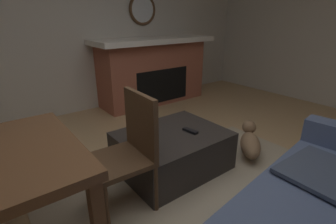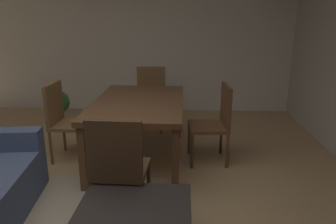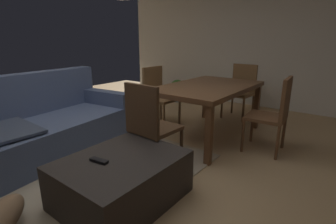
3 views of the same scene
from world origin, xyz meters
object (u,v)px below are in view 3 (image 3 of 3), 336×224
object	(u,v)px
dining_table	(208,90)
potted_plant	(177,89)
couch	(38,128)
dining_chair_west	(149,122)
ottoman_coffee_table	(122,179)
dining_chair_north	(158,93)
dining_chair_east	(241,88)
tv_remote	(99,161)
dining_chair_south	(274,111)

from	to	relation	value
dining_table	potted_plant	distance (m)	2.15
couch	dining_chair_west	bearing A→B (deg)	-68.06
ottoman_coffee_table	dining_chair_north	bearing A→B (deg)	31.18
couch	dining_chair_north	bearing A→B (deg)	-13.34
dining_chair_east	dining_chair_north	bearing A→B (deg)	143.29
dining_table	dining_chair_east	size ratio (longest dim) A/B	1.78
dining_chair_west	dining_chair_north	xyz separation A→B (m)	(1.22, 0.90, 0.00)
couch	tv_remote	distance (m)	1.43
dining_table	tv_remote	bearing A→B (deg)	-177.15
dining_chair_west	dining_chair_north	bearing A→B (deg)	36.34
dining_chair_south	potted_plant	bearing A→B (deg)	59.40
ottoman_coffee_table	dining_table	world-z (taller)	dining_table
tv_remote	dining_chair_west	xyz separation A→B (m)	(0.73, 0.10, 0.11)
dining_table	dining_chair_south	distance (m)	0.91
dining_chair_north	potted_plant	bearing A→B (deg)	23.71
dining_table	dining_chair_south	size ratio (longest dim) A/B	1.78
dining_chair_south	couch	bearing A→B (deg)	128.33
tv_remote	dining_chair_north	world-z (taller)	dining_chair_north
tv_remote	dining_chair_east	xyz separation A→B (m)	(3.16, 0.09, 0.11)
ottoman_coffee_table	dining_table	bearing A→B (deg)	5.87
couch	dining_chair_east	size ratio (longest dim) A/B	2.43
dining_chair_south	dining_chair_north	bearing A→B (deg)	90.14
couch	dining_chair_north	size ratio (longest dim) A/B	2.43
dining_table	dining_chair_west	distance (m)	1.23
dining_table	dining_chair_west	xyz separation A→B (m)	(-1.22, 0.00, -0.14)
couch	dining_table	distance (m)	2.22
dining_chair_north	potted_plant	size ratio (longest dim) A/B	1.87
dining_chair_south	dining_chair_west	distance (m)	1.52
tv_remote	potted_plant	size ratio (longest dim) A/B	0.32
ottoman_coffee_table	dining_chair_east	size ratio (longest dim) A/B	1.08
dining_chair_west	dining_chair_north	distance (m)	1.52
dining_chair_west	tv_remote	bearing A→B (deg)	-172.12
tv_remote	couch	bearing A→B (deg)	73.31
couch	potted_plant	distance (m)	3.21
tv_remote	dining_table	bearing A→B (deg)	-5.87
couch	dining_table	xyz separation A→B (m)	(1.75, -1.32, 0.35)
tv_remote	dining_chair_north	xyz separation A→B (m)	(1.95, 1.00, 0.11)
couch	dining_table	bearing A→B (deg)	-37.00
couch	dining_chair_south	distance (m)	2.84
ottoman_coffee_table	tv_remote	xyz separation A→B (m)	(-0.15, 0.09, 0.21)
ottoman_coffee_table	dining_table	size ratio (longest dim) A/B	0.61
couch	dining_chair_south	size ratio (longest dim) A/B	2.43
dining_chair_east	dining_chair_west	world-z (taller)	same
ottoman_coffee_table	dining_chair_west	distance (m)	0.69
dining_chair_east	dining_chair_north	size ratio (longest dim) A/B	1.00
ottoman_coffee_table	dining_table	distance (m)	1.86
dining_chair_north	dining_chair_south	bearing A→B (deg)	-89.86
ottoman_coffee_table	dining_chair_east	world-z (taller)	dining_chair_east
couch	tv_remote	world-z (taller)	couch
couch	potted_plant	bearing A→B (deg)	3.95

